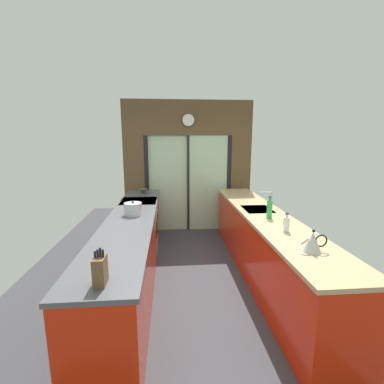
% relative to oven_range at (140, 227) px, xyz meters
% --- Properties ---
extents(ground_plane, '(5.04, 7.60, 0.02)m').
position_rel_oven_range_xyz_m(ground_plane, '(0.91, -0.65, -0.47)').
color(ground_plane, '#38383D').
extents(back_wall_unit, '(2.64, 0.12, 2.70)m').
position_rel_oven_range_xyz_m(back_wall_unit, '(0.91, 1.15, 1.07)').
color(back_wall_unit, brown).
rests_on(back_wall_unit, ground_plane).
extents(left_counter_run, '(0.62, 3.80, 0.92)m').
position_rel_oven_range_xyz_m(left_counter_run, '(-0.00, -1.12, 0.01)').
color(left_counter_run, red).
rests_on(left_counter_run, ground_plane).
extents(right_counter_run, '(0.62, 3.80, 0.92)m').
position_rel_oven_range_xyz_m(right_counter_run, '(1.82, -0.95, 0.01)').
color(right_counter_run, red).
rests_on(right_counter_run, ground_plane).
extents(sink_faucet, '(0.19, 0.02, 0.26)m').
position_rel_oven_range_xyz_m(sink_faucet, '(1.96, -0.70, 0.64)').
color(sink_faucet, '#B7BABC').
rests_on(sink_faucet, right_counter_run).
extents(oven_range, '(0.60, 0.60, 0.92)m').
position_rel_oven_range_xyz_m(oven_range, '(0.00, 0.00, 0.00)').
color(oven_range, '#B7BABC').
rests_on(oven_range, ground_plane).
extents(mixing_bowl, '(0.18, 0.18, 0.09)m').
position_rel_oven_range_xyz_m(mixing_bowl, '(0.02, 0.59, 0.51)').
color(mixing_bowl, '#514C47').
rests_on(mixing_bowl, left_counter_run).
extents(knife_block, '(0.08, 0.14, 0.27)m').
position_rel_oven_range_xyz_m(knife_block, '(0.02, -2.64, 0.57)').
color(knife_block, brown).
rests_on(knife_block, left_counter_run).
extents(stock_pot, '(0.24, 0.24, 0.19)m').
position_rel_oven_range_xyz_m(stock_pot, '(0.02, -0.86, 0.55)').
color(stock_pot, '#B7BABC').
rests_on(stock_pot, left_counter_run).
extents(kettle, '(0.25, 0.17, 0.22)m').
position_rel_oven_range_xyz_m(kettle, '(1.80, -2.24, 0.56)').
color(kettle, '#B7BABC').
rests_on(kettle, right_counter_run).
extents(soap_bottle_near, '(0.07, 0.07, 0.21)m').
position_rel_oven_range_xyz_m(soap_bottle_near, '(1.80, -1.68, 0.55)').
color(soap_bottle_near, silver).
rests_on(soap_bottle_near, right_counter_run).
extents(soap_bottle_far, '(0.07, 0.07, 0.29)m').
position_rel_oven_range_xyz_m(soap_bottle_far, '(1.80, -1.17, 0.59)').
color(soap_bottle_far, '#339E56').
rests_on(soap_bottle_far, right_counter_run).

